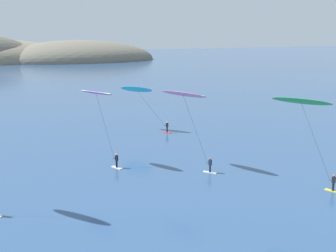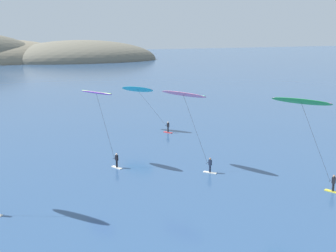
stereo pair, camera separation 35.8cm
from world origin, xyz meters
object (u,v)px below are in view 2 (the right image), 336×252
kitesurfer_purple (98,99)px  kitesurfer_pink (185,99)px  kitesurfer_green (304,108)px  kitesurfer_cyan (139,92)px

kitesurfer_purple → kitesurfer_pink: (8.61, -4.64, 0.24)m
kitesurfer_purple → kitesurfer_green: kitesurfer_green is taller
kitesurfer_cyan → kitesurfer_pink: kitesurfer_pink is taller
kitesurfer_cyan → kitesurfer_green: 29.67m
kitesurfer_cyan → kitesurfer_pink: bearing=-93.6°
kitesurfer_purple → kitesurfer_green: bearing=-40.7°
kitesurfer_pink → kitesurfer_green: 12.70m
kitesurfer_purple → kitesurfer_cyan: size_ratio=1.23×
kitesurfer_pink → kitesurfer_green: bearing=-50.2°
kitesurfer_cyan → kitesurfer_pink: size_ratio=0.80×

